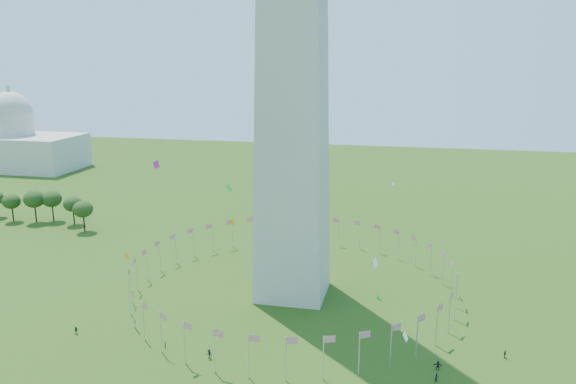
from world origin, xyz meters
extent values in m
cylinder|color=silver|center=(40.00, 50.00, 4.50)|extent=(0.24, 0.24, 9.00)
cylinder|color=silver|center=(39.39, 56.95, 4.50)|extent=(0.24, 0.24, 9.00)
cylinder|color=silver|center=(37.59, 63.68, 4.50)|extent=(0.24, 0.24, 9.00)
cylinder|color=silver|center=(34.64, 70.00, 4.50)|extent=(0.24, 0.24, 9.00)
cylinder|color=silver|center=(30.64, 75.71, 4.50)|extent=(0.24, 0.24, 9.00)
cylinder|color=silver|center=(25.71, 80.64, 4.50)|extent=(0.24, 0.24, 9.00)
cylinder|color=silver|center=(20.00, 84.64, 4.50)|extent=(0.24, 0.24, 9.00)
cylinder|color=silver|center=(13.68, 87.59, 4.50)|extent=(0.24, 0.24, 9.00)
cylinder|color=silver|center=(6.95, 89.39, 4.50)|extent=(0.24, 0.24, 9.00)
cylinder|color=silver|center=(0.00, 90.00, 4.50)|extent=(0.24, 0.24, 9.00)
cylinder|color=silver|center=(-6.95, 89.39, 4.50)|extent=(0.24, 0.24, 9.00)
cylinder|color=silver|center=(-13.68, 87.59, 4.50)|extent=(0.24, 0.24, 9.00)
cylinder|color=silver|center=(-20.00, 84.64, 4.50)|extent=(0.24, 0.24, 9.00)
cylinder|color=silver|center=(-25.71, 80.64, 4.50)|extent=(0.24, 0.24, 9.00)
cylinder|color=silver|center=(-30.64, 75.71, 4.50)|extent=(0.24, 0.24, 9.00)
cylinder|color=silver|center=(-34.64, 70.00, 4.50)|extent=(0.24, 0.24, 9.00)
cylinder|color=silver|center=(-37.59, 63.68, 4.50)|extent=(0.24, 0.24, 9.00)
cylinder|color=silver|center=(-39.39, 56.95, 4.50)|extent=(0.24, 0.24, 9.00)
cylinder|color=silver|center=(-40.00, 50.00, 4.50)|extent=(0.24, 0.24, 9.00)
cylinder|color=silver|center=(-39.39, 43.05, 4.50)|extent=(0.24, 0.24, 9.00)
cylinder|color=silver|center=(-37.59, 36.32, 4.50)|extent=(0.24, 0.24, 9.00)
cylinder|color=silver|center=(-34.64, 30.00, 4.50)|extent=(0.24, 0.24, 9.00)
cylinder|color=silver|center=(-30.64, 24.29, 4.50)|extent=(0.24, 0.24, 9.00)
cylinder|color=silver|center=(-25.71, 19.36, 4.50)|extent=(0.24, 0.24, 9.00)
cylinder|color=silver|center=(-20.00, 15.36, 4.50)|extent=(0.24, 0.24, 9.00)
cylinder|color=silver|center=(-13.68, 12.41, 4.50)|extent=(0.24, 0.24, 9.00)
cylinder|color=silver|center=(-6.95, 10.61, 4.50)|extent=(0.24, 0.24, 9.00)
cylinder|color=silver|center=(0.00, 10.00, 4.50)|extent=(0.24, 0.24, 9.00)
cylinder|color=silver|center=(6.95, 10.61, 4.50)|extent=(0.24, 0.24, 9.00)
cylinder|color=silver|center=(13.68, 12.41, 4.50)|extent=(0.24, 0.24, 9.00)
cylinder|color=silver|center=(20.00, 15.36, 4.50)|extent=(0.24, 0.24, 9.00)
cylinder|color=silver|center=(25.71, 19.36, 4.50)|extent=(0.24, 0.24, 9.00)
cylinder|color=silver|center=(30.64, 24.29, 4.50)|extent=(0.24, 0.24, 9.00)
cylinder|color=silver|center=(34.64, 30.00, 4.50)|extent=(0.24, 0.24, 9.00)
cylinder|color=silver|center=(37.59, 36.32, 4.50)|extent=(0.24, 0.24, 9.00)
cylinder|color=silver|center=(39.39, 43.05, 4.50)|extent=(0.24, 0.24, 9.00)
imported|color=#1B4424|center=(-20.07, 17.24, 0.75)|extent=(0.64, 0.65, 1.50)
imported|color=black|center=(-9.72, 15.17, 0.99)|extent=(1.43, 1.06, 1.97)
imported|color=#1A4123|center=(-41.42, 18.63, 0.88)|extent=(1.09, 1.05, 1.77)
imported|color=#272727|center=(34.36, 16.24, 0.86)|extent=(1.03, 0.93, 1.72)
imported|color=#242424|center=(34.73, 20.59, 0.94)|extent=(1.80, 0.92, 1.87)
imported|color=black|center=(48.01, 27.85, 0.86)|extent=(0.70, 1.05, 1.73)
plane|color=green|center=(23.20, 16.52, 15.42)|extent=(1.35, 2.08, 2.02)
plane|color=#CC2699|center=(-21.57, 20.88, 37.89)|extent=(0.30, 1.85, 1.87)
plane|color=#CC2699|center=(-27.95, 62.76, 30.37)|extent=(0.78, 1.42, 1.55)
plane|color=orange|center=(-10.89, 35.61, 22.36)|extent=(1.46, 0.65, 1.32)
plane|color=green|center=(-9.00, 28.07, 32.10)|extent=(1.64, 0.94, 1.63)
plane|color=white|center=(24.07, 49.12, 29.88)|extent=(0.67, 0.91, 1.11)
plane|color=white|center=(28.07, -3.28, 18.65)|extent=(1.19, 1.52, 1.42)
plane|color=white|center=(39.44, 24.34, 5.66)|extent=(0.79, 1.51, 1.55)
plane|color=white|center=(21.27, 36.56, 14.79)|extent=(2.22, 0.85, 2.15)
plane|color=orange|center=(-46.50, 51.40, 5.71)|extent=(1.38, 1.43, 1.48)
ellipsoid|color=#2E531B|center=(-113.10, 91.07, 5.04)|extent=(6.45, 6.45, 10.07)
ellipsoid|color=#2E531B|center=(-104.02, 91.62, 5.89)|extent=(7.54, 7.54, 11.78)
ellipsoid|color=#2E531B|center=(-98.88, 94.41, 5.64)|extent=(7.22, 7.22, 11.28)
ellipsoid|color=#2E531B|center=(-89.01, 92.21, 5.11)|extent=(6.54, 6.54, 10.21)
ellipsoid|color=#2E531B|center=(-80.81, 85.62, 5.31)|extent=(6.79, 6.79, 10.61)
camera|label=1|loc=(27.15, -80.27, 58.63)|focal=35.00mm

